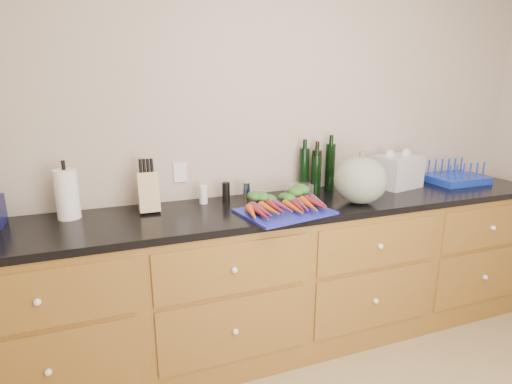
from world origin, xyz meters
name	(u,v)px	position (x,y,z in m)	size (l,w,h in m)	color
wall_back	(269,138)	(0.00, 1.62, 1.30)	(4.10, 0.05, 2.60)	#BDAE9D
cabinets	(287,277)	(0.00, 1.30, 0.45)	(3.60, 0.64, 0.90)	brown
countertop	(289,207)	(0.00, 1.30, 0.92)	(3.64, 0.62, 0.04)	black
cutting_board	(285,212)	(-0.10, 1.14, 0.95)	(0.49, 0.37, 0.01)	#1A219D
carrots	(282,204)	(-0.10, 1.18, 0.98)	(0.46, 0.34, 0.07)	#C05016
squash	(360,180)	(0.41, 1.16, 1.08)	(0.32, 0.32, 0.29)	slate
paper_towel	(67,194)	(-1.23, 1.46, 1.07)	(0.12, 0.12, 0.27)	white
knife_block	(148,192)	(-0.81, 1.44, 1.05)	(0.11, 0.11, 0.22)	tan
grinder_salt	(203,195)	(-0.49, 1.48, 1.00)	(0.05, 0.05, 0.11)	silver
grinder_pepper	(226,192)	(-0.34, 1.48, 1.00)	(0.05, 0.05, 0.12)	black
canister_chrome	(246,191)	(-0.21, 1.48, 0.99)	(0.05, 0.05, 0.11)	silver
tomato_box	(299,189)	(0.15, 1.47, 0.98)	(0.15, 0.12, 0.07)	white
bottles	(317,170)	(0.30, 1.51, 1.08)	(0.26, 0.13, 0.32)	black
grocery_bag	(397,171)	(0.89, 1.42, 1.05)	(0.30, 0.24, 0.22)	silver
dish_rack	(455,177)	(1.39, 1.38, 0.98)	(0.40, 0.32, 0.16)	#132FAD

